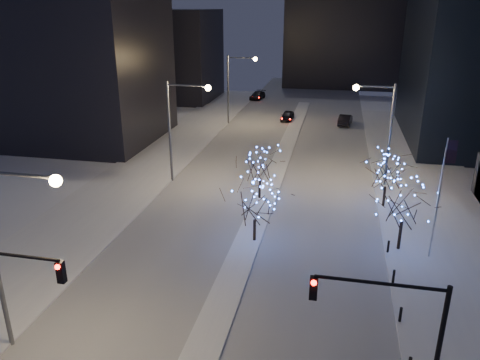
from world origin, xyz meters
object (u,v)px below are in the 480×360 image
(holiday_tree_median_near, at_px, (255,202))
(holiday_tree_plaza_far, at_px, (387,170))
(street_lamp_w_near, at_px, (9,236))
(traffic_signal_east, at_px, (399,330))
(street_lamp_w_far, at_px, (235,80))
(holiday_tree_median_far, at_px, (260,165))
(holiday_tree_plaza_near, at_px, (404,201))
(street_lamp_w_mid, at_px, (179,119))
(car_near, at_px, (288,116))
(car_mid, at_px, (345,120))
(car_far, at_px, (258,95))
(street_lamp_east, at_px, (381,121))

(holiday_tree_median_near, bearing_deg, holiday_tree_plaza_far, 40.85)
(street_lamp_w_near, relative_size, traffic_signal_east, 1.43)
(street_lamp_w_far, bearing_deg, holiday_tree_median_far, -73.19)
(traffic_signal_east, relative_size, holiday_tree_median_far, 1.45)
(traffic_signal_east, bearing_deg, street_lamp_w_far, 109.32)
(holiday_tree_plaza_near, bearing_deg, street_lamp_w_far, 119.45)
(street_lamp_w_mid, height_order, car_near, street_lamp_w_mid)
(street_lamp_w_far, height_order, holiday_tree_plaza_far, street_lamp_w_far)
(street_lamp_w_near, bearing_deg, holiday_tree_plaza_near, 36.41)
(holiday_tree_median_near, xyz_separation_m, holiday_tree_plaza_far, (10.00, 8.65, 0.17))
(street_lamp_w_near, distance_m, car_mid, 55.46)
(car_far, xyz_separation_m, holiday_tree_plaza_near, (19.99, -55.23, 3.20))
(traffic_signal_east, height_order, car_far, traffic_signal_east)
(car_far, relative_size, holiday_tree_plaza_near, 0.86)
(street_lamp_w_mid, relative_size, traffic_signal_east, 1.43)
(street_lamp_w_near, height_order, car_near, street_lamp_w_near)
(street_lamp_w_near, bearing_deg, traffic_signal_east, -3.21)
(street_lamp_w_mid, height_order, street_lamp_w_far, same)
(car_near, distance_m, holiday_tree_plaza_far, 33.60)
(car_mid, relative_size, holiday_tree_median_near, 0.97)
(holiday_tree_median_far, bearing_deg, car_far, 100.07)
(street_lamp_w_mid, xyz_separation_m, street_lamp_east, (19.02, 3.00, -0.05))
(street_lamp_w_near, relative_size, holiday_tree_plaza_near, 1.75)
(street_lamp_w_far, height_order, holiday_tree_plaza_near, street_lamp_w_far)
(car_mid, xyz_separation_m, holiday_tree_plaza_far, (3.28, -30.24, 2.68))
(street_lamp_east, height_order, holiday_tree_plaza_far, street_lamp_east)
(street_lamp_w_far, distance_m, holiday_tree_median_near, 37.49)
(street_lamp_w_near, relative_size, holiday_tree_plaza_far, 1.86)
(street_lamp_w_far, relative_size, holiday_tree_median_near, 2.02)
(street_lamp_w_far, xyz_separation_m, holiday_tree_median_far, (8.44, -27.93, -3.19))
(car_mid, height_order, holiday_tree_plaza_near, holiday_tree_plaza_near)
(traffic_signal_east, bearing_deg, holiday_tree_plaza_near, 82.55)
(street_lamp_w_near, height_order, car_far, street_lamp_w_near)
(street_lamp_w_mid, height_order, traffic_signal_east, street_lamp_w_mid)
(street_lamp_w_far, xyz_separation_m, holiday_tree_plaza_near, (19.93, -35.30, -2.59))
(car_mid, bearing_deg, street_lamp_w_far, 16.85)
(holiday_tree_median_near, height_order, holiday_tree_plaza_near, holiday_tree_plaza_near)
(car_far, relative_size, holiday_tree_plaza_far, 0.92)
(car_near, relative_size, holiday_tree_median_near, 0.87)
(car_near, bearing_deg, traffic_signal_east, -76.36)
(street_lamp_w_mid, relative_size, car_far, 2.03)
(car_near, bearing_deg, car_far, 117.75)
(traffic_signal_east, xyz_separation_m, holiday_tree_median_near, (-8.44, 14.86, -1.46))
(car_far, relative_size, holiday_tree_median_near, 1.00)
(holiday_tree_plaza_near, distance_m, holiday_tree_plaza_far, 7.83)
(car_far, bearing_deg, car_mid, -38.51)
(street_lamp_w_near, height_order, holiday_tree_plaza_near, street_lamp_w_near)
(street_lamp_w_near, relative_size, car_far, 2.03)
(holiday_tree_median_far, height_order, holiday_tree_plaza_far, holiday_tree_plaza_far)
(street_lamp_w_far, bearing_deg, street_lamp_w_near, -90.00)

